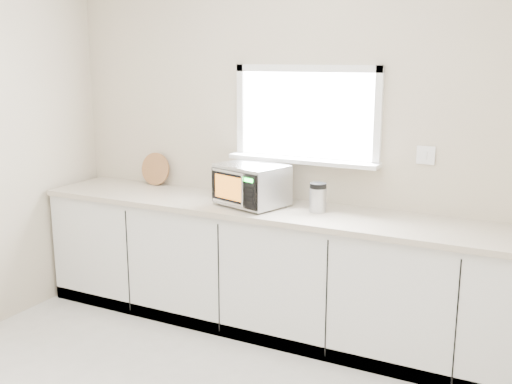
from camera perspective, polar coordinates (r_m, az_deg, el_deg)
The scene contains 7 objects.
back_wall at distance 4.35m, azimuth 4.87°, elevation 4.90°, with size 4.00×0.17×2.70m.
cabinets at distance 4.31m, azimuth 3.12°, elevation -7.83°, with size 3.92×0.60×0.88m, color silver.
countertop at distance 4.16m, azimuth 3.13°, elevation -1.93°, with size 3.92×0.64×0.04m, color beige.
microwave at distance 4.22m, azimuth -0.43°, elevation 0.74°, with size 0.54×0.48×0.30m.
knife_block at distance 4.21m, azimuth 1.05°, elevation 0.23°, with size 0.12×0.21×0.28m.
cutting_board at distance 4.99m, azimuth -9.56°, elevation 2.18°, with size 0.27×0.27×0.02m, color #AC6942.
coffee_grinder at distance 4.09m, azimuth 5.91°, elevation -0.50°, with size 0.12×0.12×0.20m.
Camera 1 is at (1.63, -1.99, 1.95)m, focal length 42.00 mm.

